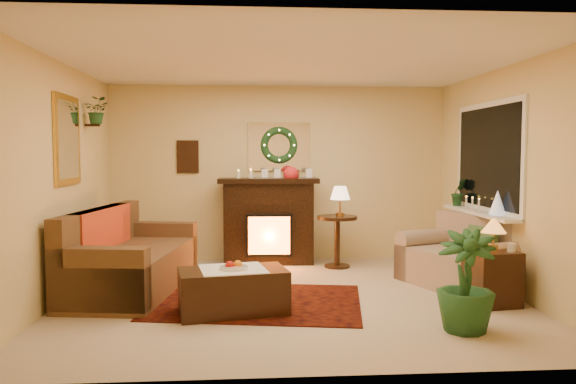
{
  "coord_description": "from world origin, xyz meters",
  "views": [
    {
      "loc": [
        -0.47,
        -6.15,
        1.61
      ],
      "look_at": [
        0.0,
        0.35,
        1.15
      ],
      "focal_mm": 35.0,
      "sensor_mm": 36.0,
      "label": 1
    }
  ],
  "objects": [
    {
      "name": "window_glass",
      "position": [
        2.47,
        0.55,
        1.55
      ],
      "size": [
        0.02,
        1.7,
        1.22
      ],
      "primitive_type": "cube",
      "color": "black",
      "rests_on": "wall_right"
    },
    {
      "name": "wreath",
      "position": [
        0.0,
        2.19,
        1.72
      ],
      "size": [
        0.55,
        0.11,
        0.55
      ],
      "primitive_type": "torus",
      "rotation": [
        1.57,
        0.0,
        0.0
      ],
      "color": "#194719",
      "rests_on": "wall_back"
    },
    {
      "name": "wall_right",
      "position": [
        2.5,
        0.0,
        1.3
      ],
      "size": [
        4.5,
        4.5,
        0.0
      ],
      "primitive_type": "plane",
      "color": "#EFD88C",
      "rests_on": "ground"
    },
    {
      "name": "ceiling",
      "position": [
        0.0,
        0.0,
        2.6
      ],
      "size": [
        5.0,
        5.0,
        0.0
      ],
      "primitive_type": "plane",
      "color": "white",
      "rests_on": "ground"
    },
    {
      "name": "mini_tree",
      "position": [
        2.4,
        0.09,
        1.04
      ],
      "size": [
        0.19,
        0.19,
        0.28
      ],
      "primitive_type": "cone",
      "color": "silver",
      "rests_on": "window_sill"
    },
    {
      "name": "lamp_tiffany",
      "position": [
        2.11,
        -0.47,
        0.74
      ],
      "size": [
        0.26,
        0.26,
        0.38
      ],
      "primitive_type": "cone",
      "color": "orange",
      "rests_on": "end_table_square"
    },
    {
      "name": "wall_art",
      "position": [
        -1.35,
        2.23,
        1.55
      ],
      "size": [
        0.32,
        0.03,
        0.48
      ],
      "primitive_type": "cube",
      "color": "#381E11",
      "rests_on": "wall_back"
    },
    {
      "name": "gold_mirror",
      "position": [
        -2.48,
        0.3,
        1.75
      ],
      "size": [
        0.03,
        0.84,
        1.0
      ],
      "primitive_type": "cube",
      "color": "gold",
      "rests_on": "wall_left"
    },
    {
      "name": "wall_front",
      "position": [
        0.0,
        -2.25,
        1.3
      ],
      "size": [
        5.0,
        5.0,
        0.0
      ],
      "primitive_type": "plane",
      "color": "#EFD88C",
      "rests_on": "ground"
    },
    {
      "name": "window_frame",
      "position": [
        2.48,
        0.55,
        1.55
      ],
      "size": [
        0.03,
        1.86,
        1.36
      ],
      "primitive_type": "cube",
      "color": "white",
      "rests_on": "wall_right"
    },
    {
      "name": "wall_left",
      "position": [
        -2.5,
        0.0,
        1.3
      ],
      "size": [
        4.5,
        4.5,
        0.0
      ],
      "primitive_type": "plane",
      "color": "#EFD88C",
      "rests_on": "ground"
    },
    {
      "name": "window_sill",
      "position": [
        2.38,
        0.55,
        0.87
      ],
      "size": [
        0.22,
        1.86,
        0.04
      ],
      "primitive_type": "cube",
      "color": "white",
      "rests_on": "wall_right"
    },
    {
      "name": "sill_plant",
      "position": [
        2.38,
        1.22,
        1.08
      ],
      "size": [
        0.26,
        0.21,
        0.48
      ],
      "primitive_type": "imported",
      "color": "#163918",
      "rests_on": "window_sill"
    },
    {
      "name": "mantel_candle_b",
      "position": [
        -0.42,
        1.88,
        1.26
      ],
      "size": [
        0.06,
        0.06,
        0.18
      ],
      "primitive_type": "cylinder",
      "color": "white",
      "rests_on": "fireplace"
    },
    {
      "name": "fireplace",
      "position": [
        -0.17,
        1.92,
        0.55
      ],
      "size": [
        1.29,
        0.43,
        1.17
      ],
      "primitive_type": "cube",
      "rotation": [
        0.0,
        0.0,
        -0.02
      ],
      "color": "black",
      "rests_on": "floor"
    },
    {
      "name": "red_throw",
      "position": [
        -1.87,
        0.58,
        0.46
      ],
      "size": [
        0.87,
        1.42,
        0.02
      ],
      "primitive_type": "cube",
      "color": "red",
      "rests_on": "sofa"
    },
    {
      "name": "floor_palm",
      "position": [
        1.47,
        -1.33,
        0.45
      ],
      "size": [
        1.99,
        1.99,
        2.75
      ],
      "primitive_type": "imported",
      "rotation": [
        0.0,
        0.0,
        -0.37
      ],
      "color": "#165A18",
      "rests_on": "floor"
    },
    {
      "name": "hanging_plant",
      "position": [
        -2.34,
        1.05,
        1.97
      ],
      "size": [
        0.33,
        0.28,
        0.36
      ],
      "primitive_type": "imported",
      "color": "#194719",
      "rests_on": "wall_left"
    },
    {
      "name": "wall_back",
      "position": [
        0.0,
        2.25,
        1.3
      ],
      "size": [
        5.0,
        5.0,
        0.0
      ],
      "primitive_type": "plane",
      "color": "#EFD88C",
      "rests_on": "ground"
    },
    {
      "name": "coffee_table",
      "position": [
        -0.62,
        -0.6,
        0.21
      ],
      "size": [
        1.14,
        0.76,
        0.44
      ],
      "primitive_type": "cube",
      "rotation": [
        0.0,
        0.0,
        0.18
      ],
      "color": "#543011",
      "rests_on": "floor"
    },
    {
      "name": "sofa",
      "position": [
        -1.8,
        0.43,
        0.43
      ],
      "size": [
        1.29,
        2.35,
        0.96
      ],
      "primitive_type": "cube",
      "rotation": [
        0.0,
        0.0,
        -0.14
      ],
      "color": "brown",
      "rests_on": "floor"
    },
    {
      "name": "poinsettia",
      "position": [
        0.15,
        1.87,
        1.3
      ],
      "size": [
        0.22,
        0.22,
        0.22
      ],
      "primitive_type": "sphere",
      "color": "red",
      "rests_on": "fireplace"
    },
    {
      "name": "side_table_round",
      "position": [
        0.78,
        1.57,
        0.32
      ],
      "size": [
        0.72,
        0.72,
        0.72
      ],
      "primitive_type": "cylinder",
      "rotation": [
        0.0,
        0.0,
        -0.36
      ],
      "color": "#47291C",
      "rests_on": "floor"
    },
    {
      "name": "loveseat",
      "position": [
        2.06,
        0.29,
        0.42
      ],
      "size": [
        1.34,
        1.68,
        0.85
      ],
      "primitive_type": "cube",
      "rotation": [
        0.0,
        0.0,
        0.39
      ],
      "color": "#7C7259",
      "rests_on": "floor"
    },
    {
      "name": "mantel_mirror",
      "position": [
        0.0,
        2.23,
        1.7
      ],
      "size": [
        0.92,
        0.02,
        0.72
      ],
      "primitive_type": "cube",
      "color": "white",
      "rests_on": "wall_back"
    },
    {
      "name": "mantel_candle_a",
      "position": [
        -0.6,
        1.93,
        1.26
      ],
      "size": [
        0.06,
        0.06,
        0.17
      ],
      "primitive_type": "cylinder",
      "color": "silver",
      "rests_on": "fireplace"
    },
    {
      "name": "end_table_square",
      "position": [
        2.1,
        -0.48,
        0.27
      ],
      "size": [
        0.53,
        0.53,
        0.58
      ],
      "primitive_type": "cube",
      "rotation": [
        0.0,
        0.0,
        0.12
      ],
      "color": "#46271B",
      "rests_on": "floor"
    },
    {
      "name": "fruit_bowl",
      "position": [
        -0.61,
        -0.63,
        0.45
      ],
      "size": [
        0.28,
        0.28,
        0.06
      ],
      "primitive_type": "cylinder",
      "color": "silver",
      "rests_on": "coffee_table"
    },
    {
      "name": "lamp_cream",
      "position": [
        0.82,
        1.55,
        0.88
      ],
      "size": [
        0.28,
        0.28,
        0.42
      ],
      "primitive_type": "cone",
      "color": "#FFD1A4",
      "rests_on": "side_table_round"
    },
    {
      "name": "floor",
      "position": [
        0.0,
        0.0,
        0.0
      ],
      "size": [
        5.0,
        5.0,
        0.0
      ],
      "primitive_type": "plane",
      "color": "beige",
      "rests_on": "ground"
    },
    {
      "name": "area_rug",
      "position": [
        -0.37,
        -0.2,
        0.01
      ],
      "size": [
        2.44,
        1.99,
        0.01
      ],
      "primitive_type": "cube",
      "rotation": [
        0.0,
        0.0,
        -0.17
      ],
      "color": "#42170D",
      "rests_on": "floor"
    }
  ]
}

